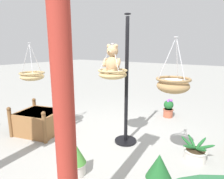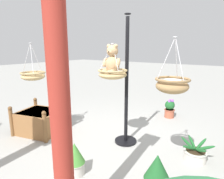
% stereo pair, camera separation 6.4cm
% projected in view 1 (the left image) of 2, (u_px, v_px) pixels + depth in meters
% --- Properties ---
extents(ground_plane, '(40.00, 40.00, 0.00)m').
position_uv_depth(ground_plane, '(112.00, 142.00, 3.92)').
color(ground_plane, '#9E9E99').
extents(display_pole_central, '(0.44, 0.44, 2.49)m').
position_uv_depth(display_pole_central, '(126.00, 105.00, 3.77)').
color(display_pole_central, black).
rests_on(display_pole_central, ground).
extents(hanging_basket_with_teddy, '(0.54, 0.54, 0.65)m').
position_uv_depth(hanging_basket_with_teddy, '(113.00, 74.00, 3.51)').
color(hanging_basket_with_teddy, tan).
extents(teddy_bear, '(0.37, 0.32, 0.53)m').
position_uv_depth(teddy_bear, '(112.00, 61.00, 3.45)').
color(teddy_bear, tan).
extents(hanging_basket_left_high, '(0.47, 0.47, 0.76)m').
position_uv_depth(hanging_basket_left_high, '(173.00, 85.00, 2.66)').
color(hanging_basket_left_high, '#A37F51').
extents(hanging_basket_right_low, '(0.50, 0.50, 0.76)m').
position_uv_depth(hanging_basket_right_low, '(32.00, 76.00, 3.94)').
color(hanging_basket_right_low, tan).
extents(greenhouse_pillar_right, '(0.35, 0.35, 2.79)m').
position_uv_depth(greenhouse_pillar_right, '(64.00, 111.00, 1.66)').
color(greenhouse_pillar_right, '#9E2D23').
rests_on(greenhouse_pillar_right, ground).
extents(wooden_planter_box, '(1.13, 1.05, 0.67)m').
position_uv_depth(wooden_planter_box, '(39.00, 121.00, 4.31)').
color(wooden_planter_box, olive).
rests_on(wooden_planter_box, ground).
extents(potted_plant_fern_front, '(0.31, 0.31, 0.51)m').
position_uv_depth(potted_plant_fern_front, '(76.00, 159.00, 2.87)').
color(potted_plant_fern_front, beige).
rests_on(potted_plant_fern_front, ground).
extents(potted_plant_flowering_red, '(0.57, 0.54, 0.37)m').
position_uv_depth(potted_plant_flowering_red, '(195.00, 153.00, 3.27)').
color(potted_plant_flowering_red, beige).
rests_on(potted_plant_flowering_red, ground).
extents(potted_plant_tall_leafy, '(0.33, 0.33, 0.60)m').
position_uv_depth(potted_plant_tall_leafy, '(159.00, 175.00, 2.43)').
color(potted_plant_tall_leafy, beige).
rests_on(potted_plant_tall_leafy, ground).
extents(potted_plant_small_succulent, '(0.29, 0.29, 0.52)m').
position_uv_depth(potted_plant_small_succulent, '(168.00, 108.00, 5.29)').
color(potted_plant_small_succulent, '#AD563D').
rests_on(potted_plant_small_succulent, ground).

